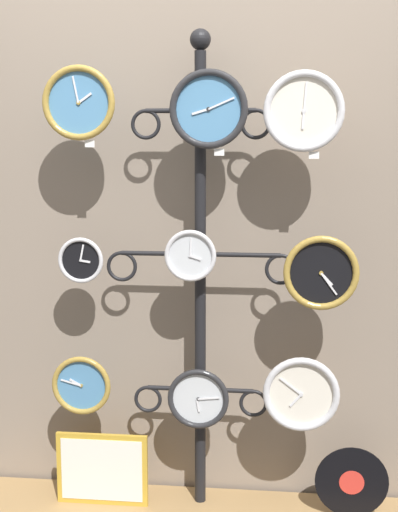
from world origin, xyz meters
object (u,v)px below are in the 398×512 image
object	(u,v)px
clock_middle_left	(81,260)
clock_middle_center	(191,256)
clock_bottom_left	(82,385)
picture_frame	(102,469)
clock_top_center	(209,109)
vinyl_record	(352,482)
clock_bottom_center	(198,398)
clock_top_right	(304,111)
clock_top_left	(79,103)
display_stand	(200,319)
clock_bottom_right	(301,394)
clock_middle_right	(321,273)

from	to	relation	value
clock_middle_left	clock_middle_center	bearing A→B (deg)	-2.09
clock_bottom_left	picture_frame	bearing A→B (deg)	11.31
clock_top_center	vinyl_record	distance (m)	1.67
clock_bottom_center	vinyl_record	xyz separation A→B (m)	(0.66, 0.01, -0.35)
clock_top_right	vinyl_record	size ratio (longest dim) A/B	1.02
clock_top_left	clock_middle_left	xyz separation A→B (m)	(-0.01, 0.03, -0.65)
display_stand	clock_bottom_right	xyz separation A→B (m)	(0.43, -0.12, -0.28)
clock_bottom_right	vinyl_record	world-z (taller)	clock_bottom_right
clock_top_right	clock_middle_center	distance (m)	0.73
clock_top_left	clock_top_right	xyz separation A→B (m)	(0.90, -0.01, -0.04)
clock_top_right	clock_bottom_right	size ratio (longest dim) A/B	1.00
clock_top_left	clock_bottom_left	world-z (taller)	clock_top_left
display_stand	clock_bottom_center	size ratio (longest dim) A/B	7.98
clock_top_right	clock_middle_right	world-z (taller)	clock_top_right
clock_top_right	clock_bottom_left	world-z (taller)	clock_top_right
clock_middle_left	clock_top_left	bearing A→B (deg)	-59.93
clock_top_center	picture_frame	world-z (taller)	clock_top_center
clock_bottom_left	clock_bottom_right	bearing A→B (deg)	-1.59
clock_top_center	clock_middle_left	xyz separation A→B (m)	(-0.54, 0.02, -0.62)
clock_middle_center	picture_frame	size ratio (longest dim) A/B	0.53
clock_bottom_center	vinyl_record	bearing A→B (deg)	0.80
clock_middle_left	clock_middle_center	distance (m)	0.47
clock_bottom_left	clock_middle_right	bearing A→B (deg)	-1.43
clock_bottom_left	clock_bottom_right	xyz separation A→B (m)	(0.93, -0.03, 0.01)
picture_frame	clock_middle_left	bearing A→B (deg)	174.59
clock_top_left	clock_middle_right	size ratio (longest dim) A/B	1.00
clock_bottom_left	clock_bottom_center	distance (m)	0.50
clock_top_left	clock_top_center	world-z (taller)	clock_top_left
clock_top_center	clock_bottom_center	size ratio (longest dim) A/B	1.20
display_stand	vinyl_record	world-z (taller)	display_stand
display_stand	clock_bottom_right	bearing A→B (deg)	-15.42
clock_middle_right	picture_frame	size ratio (longest dim) A/B	0.75
clock_top_right	clock_middle_left	bearing A→B (deg)	178.00
clock_top_left	clock_bottom_right	world-z (taller)	clock_top_left
display_stand	clock_middle_right	world-z (taller)	display_stand
display_stand	clock_middle_left	distance (m)	0.57
clock_top_left	clock_bottom_center	distance (m)	1.32
clock_bottom_left	clock_bottom_center	size ratio (longest dim) A/B	0.98
clock_middle_left	clock_bottom_center	size ratio (longest dim) A/B	0.74
clock_bottom_right	clock_top_center	bearing A→B (deg)	175.12
picture_frame	display_stand	bearing A→B (deg)	10.32
display_stand	clock_bottom_center	xyz separation A→B (m)	(-0.00, -0.08, -0.33)
clock_top_center	clock_bottom_right	xyz separation A→B (m)	(0.39, -0.03, -1.15)
display_stand	clock_top_center	bearing A→B (deg)	-63.58
display_stand	clock_middle_right	xyz separation A→B (m)	(0.50, -0.12, 0.23)
clock_top_center	clock_top_left	bearing A→B (deg)	-178.86
display_stand	clock_top_center	xyz separation A→B (m)	(0.04, -0.09, 0.88)
clock_middle_right	picture_frame	bearing A→B (deg)	177.49
display_stand	clock_bottom_left	xyz separation A→B (m)	(-0.50, -0.09, -0.28)
clock_top_center	clock_bottom_center	xyz separation A→B (m)	(-0.04, 0.01, -1.21)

